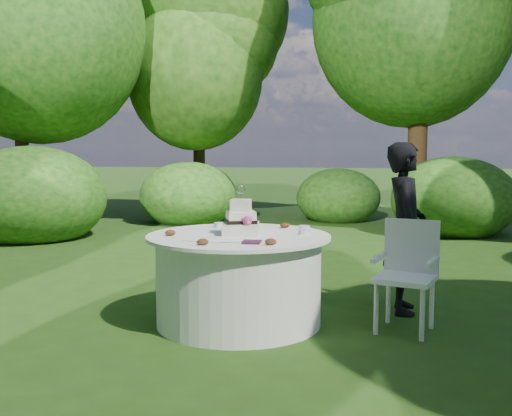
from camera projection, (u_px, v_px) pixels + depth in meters
The scene contains 9 objects.
ground at pixel (239, 323), 5.15m from camera, with size 80.00×80.00×0.00m, color #233E11.
napkins at pixel (252, 242), 4.62m from camera, with size 0.14×0.14×0.02m, color #411C34.
feather_plume at pixel (211, 241), 4.70m from camera, with size 0.48×0.07×0.01m, color white.
guest at pixel (405, 228), 5.44m from camera, with size 0.57×0.37×1.55m, color black.
table at pixel (239, 279), 5.11m from camera, with size 1.56×1.56×0.77m.
cake at pixel (241, 221), 5.07m from camera, with size 0.33×0.33×0.42m.
chair at pixel (408, 267), 4.95m from camera, with size 0.58×0.58×0.91m.
votives at pixel (275, 228), 5.34m from camera, with size 0.92×0.48×0.04m.
petal_cups at pixel (233, 235), 4.89m from camera, with size 0.99×1.14×0.05m.
Camera 1 is at (0.89, -4.95, 1.51)m, focal length 42.00 mm.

